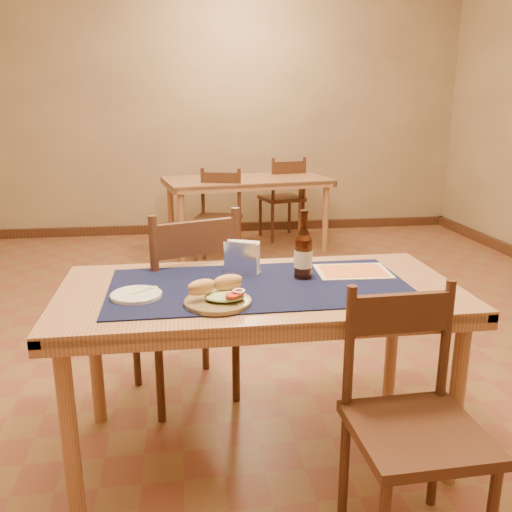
{
  "coord_description": "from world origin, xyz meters",
  "views": [
    {
      "loc": [
        -0.31,
        -2.85,
        1.46
      ],
      "look_at": [
        0.0,
        -0.7,
        0.85
      ],
      "focal_mm": 38.0,
      "sensor_mm": 36.0,
      "label": 1
    }
  ],
  "objects": [
    {
      "name": "main_table",
      "position": [
        0.0,
        -0.8,
        0.67
      ],
      "size": [
        1.6,
        0.8,
        0.75
      ],
      "color": "#A9774F",
      "rests_on": "ground"
    },
    {
      "name": "chair_back_near",
      "position": [
        0.05,
        2.11,
        0.46
      ],
      "size": [
        0.51,
        0.51,
        0.89
      ],
      "color": "#452718",
      "rests_on": "ground"
    },
    {
      "name": "beer_bottle",
      "position": [
        0.19,
        -0.73,
        0.86
      ],
      "size": [
        0.08,
        0.08,
        0.29
      ],
      "color": "#4C210D",
      "rests_on": "placemat"
    },
    {
      "name": "side_plate",
      "position": [
        -0.48,
        -0.87,
        0.76
      ],
      "size": [
        0.19,
        0.19,
        0.02
      ],
      "color": "silver",
      "rests_on": "placemat"
    },
    {
      "name": "chair_back_far",
      "position": [
        0.84,
        3.0,
        0.48
      ],
      "size": [
        0.51,
        0.51,
        0.92
      ],
      "color": "#452718",
      "rests_on": "ground"
    },
    {
      "name": "fork",
      "position": [
        -0.45,
        -0.84,
        0.77
      ],
      "size": [
        0.1,
        0.09,
        0.0
      ],
      "color": "#88D675",
      "rests_on": "side_plate"
    },
    {
      "name": "menu_card",
      "position": [
        0.43,
        -0.68,
        0.76
      ],
      "size": [
        0.33,
        0.25,
        0.01
      ],
      "color": "#FDEBBF",
      "rests_on": "placemat"
    },
    {
      "name": "back_table",
      "position": [
        0.38,
        2.56,
        0.67
      ],
      "size": [
        1.73,
        1.06,
        0.75
      ],
      "color": "#A9774F",
      "rests_on": "ground"
    },
    {
      "name": "room",
      "position": [
        0.0,
        0.0,
        1.4
      ],
      "size": [
        6.04,
        7.04,
        2.84
      ],
      "color": "brown",
      "rests_on": "ground"
    },
    {
      "name": "sandwich_plate",
      "position": [
        -0.18,
        -0.98,
        0.78
      ],
      "size": [
        0.25,
        0.25,
        0.09
      ],
      "color": "brown",
      "rests_on": "placemat"
    },
    {
      "name": "baseboard",
      "position": [
        0.0,
        0.0,
        0.05
      ],
      "size": [
        6.0,
        7.0,
        0.1
      ],
      "color": "#452718",
      "rests_on": "ground"
    },
    {
      "name": "napkin_holder",
      "position": [
        -0.05,
        -0.62,
        0.82
      ],
      "size": [
        0.17,
        0.12,
        0.14
      ],
      "color": "white",
      "rests_on": "placemat"
    },
    {
      "name": "chair_main_far",
      "position": [
        -0.29,
        -0.32,
        0.52
      ],
      "size": [
        0.59,
        0.59,
        1.0
      ],
      "color": "#452718",
      "rests_on": "ground"
    },
    {
      "name": "placemat",
      "position": [
        0.0,
        -0.8,
        0.75
      ],
      "size": [
        1.2,
        0.6,
        0.01
      ],
      "primitive_type": "cube",
      "color": "black",
      "rests_on": "main_table"
    },
    {
      "name": "chair_main_near",
      "position": [
        0.42,
        -1.37,
        0.46
      ],
      "size": [
        0.42,
        0.42,
        0.89
      ],
      "color": "#452718",
      "rests_on": "ground"
    }
  ]
}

